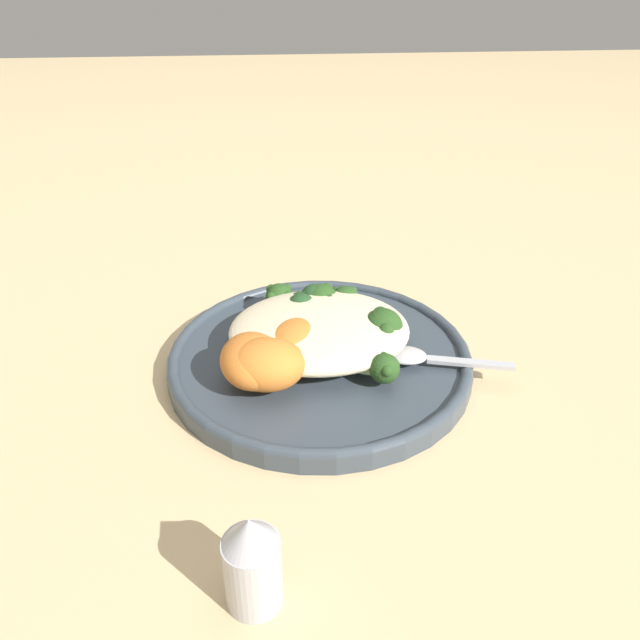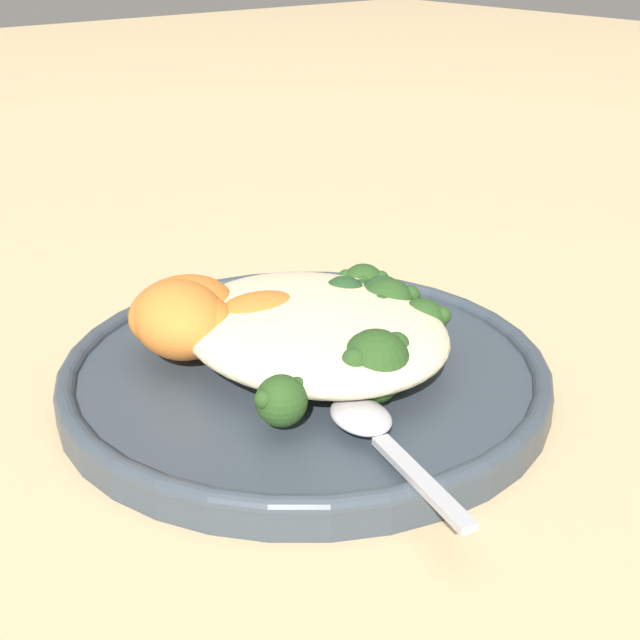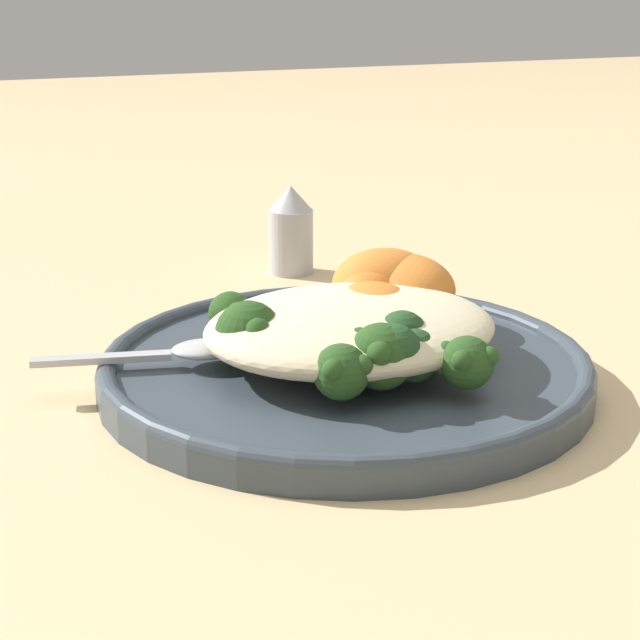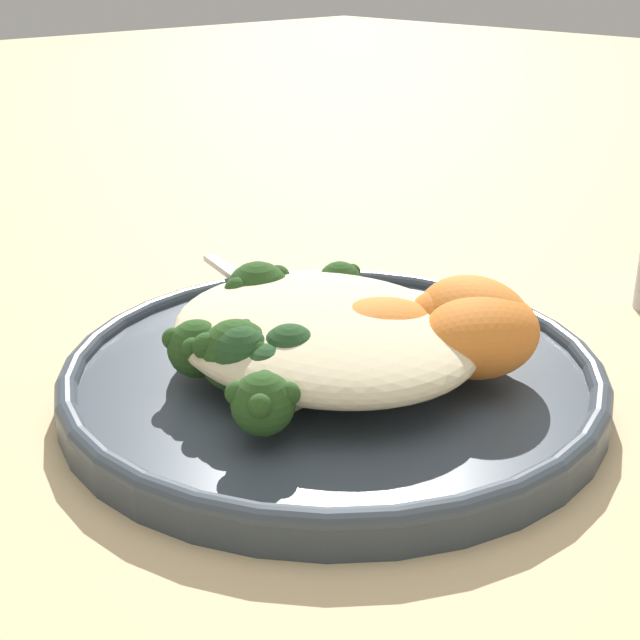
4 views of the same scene
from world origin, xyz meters
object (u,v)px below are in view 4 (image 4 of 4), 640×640
object	(u,v)px
quinoa_mound	(322,334)
broccoli_stalk_0	(347,302)
broccoli_stalk_6	(301,385)
kale_tuft	(266,359)
broccoli_stalk_1	(292,317)
broccoli_stalk_3	(280,337)
broccoli_stalk_4	(240,350)
broccoli_stalk_5	(261,355)
sweet_potato_chunk_0	(481,334)
spoon	(264,294)
sweet_potato_chunk_2	(379,334)
plate	(326,372)
sweet_potato_chunk_3	(461,323)
sweet_potato_chunk_1	(473,319)
broccoli_stalk_2	(275,305)

from	to	relation	value
quinoa_mound	broccoli_stalk_0	xyz separation A→B (m)	(0.03, -0.05, -0.01)
broccoli_stalk_6	kale_tuft	distance (m)	0.03
broccoli_stalk_1	broccoli_stalk_3	xyz separation A→B (m)	(-0.02, 0.03, 0.00)
broccoli_stalk_0	broccoli_stalk_4	world-z (taller)	broccoli_stalk_4
broccoli_stalk_5	sweet_potato_chunk_0	distance (m)	0.11
spoon	broccoli_stalk_6	bearing A→B (deg)	161.04
broccoli_stalk_6	spoon	xyz separation A→B (m)	(0.12, -0.08, -0.01)
quinoa_mound	broccoli_stalk_1	xyz separation A→B (m)	(0.04, -0.01, -0.01)
broccoli_stalk_5	sweet_potato_chunk_2	bearing A→B (deg)	176.95
plate	sweet_potato_chunk_3	xyz separation A→B (m)	(-0.05, -0.05, 0.03)
broccoli_stalk_1	broccoli_stalk_4	xyz separation A→B (m)	(-0.02, 0.05, 0.00)
sweet_potato_chunk_0	sweet_potato_chunk_1	world-z (taller)	sweet_potato_chunk_1
plate	broccoli_stalk_0	xyz separation A→B (m)	(0.03, -0.04, 0.02)
broccoli_stalk_6	spoon	world-z (taller)	broccoli_stalk_6
plate	spoon	bearing A→B (deg)	-17.95
broccoli_stalk_5	sweet_potato_chunk_2	xyz separation A→B (m)	(-0.02, -0.06, 0.00)
broccoli_stalk_5	spoon	distance (m)	0.12
broccoli_stalk_0	broccoli_stalk_4	distance (m)	0.09
broccoli_stalk_1	quinoa_mound	bearing A→B (deg)	157.26
broccoli_stalk_0	sweet_potato_chunk_3	xyz separation A→B (m)	(-0.08, -0.01, 0.01)
broccoli_stalk_2	spoon	xyz separation A→B (m)	(0.04, -0.03, -0.01)
sweet_potato_chunk_2	quinoa_mound	bearing A→B (deg)	44.93
quinoa_mound	broccoli_stalk_0	world-z (taller)	quinoa_mound
plate	broccoli_stalk_2	world-z (taller)	broccoli_stalk_2
plate	kale_tuft	bearing A→B (deg)	101.01
quinoa_mound	broccoli_stalk_5	world-z (taller)	broccoli_stalk_5
broccoli_stalk_3	sweet_potato_chunk_3	world-z (taller)	sweet_potato_chunk_3
broccoli_stalk_1	kale_tuft	world-z (taller)	kale_tuft
broccoli_stalk_3	sweet_potato_chunk_1	bearing A→B (deg)	-173.87
quinoa_mound	sweet_potato_chunk_0	xyz separation A→B (m)	(-0.06, -0.05, 0.00)
kale_tuft	spoon	distance (m)	0.12
broccoli_stalk_1	sweet_potato_chunk_1	world-z (taller)	sweet_potato_chunk_1
sweet_potato_chunk_1	kale_tuft	bearing A→B (deg)	65.98
broccoli_stalk_5	broccoli_stalk_6	world-z (taller)	broccoli_stalk_5
plate	quinoa_mound	world-z (taller)	quinoa_mound
plate	broccoli_stalk_4	xyz separation A→B (m)	(0.01, 0.05, 0.02)
broccoli_stalk_1	kale_tuft	distance (m)	0.07
broccoli_stalk_0	broccoli_stalk_4	bearing A→B (deg)	132.86
broccoli_stalk_2	broccoli_stalk_4	world-z (taller)	broccoli_stalk_2
broccoli_stalk_1	sweet_potato_chunk_0	distance (m)	0.11
sweet_potato_chunk_2	spoon	size ratio (longest dim) A/B	0.57
broccoli_stalk_3	sweet_potato_chunk_1	distance (m)	0.10
broccoli_stalk_0	broccoli_stalk_6	xyz separation A→B (m)	(-0.06, 0.09, 0.00)
quinoa_mound	broccoli_stalk_1	size ratio (longest dim) A/B	1.63
broccoli_stalk_4	spoon	distance (m)	0.10
sweet_potato_chunk_1	broccoli_stalk_6	bearing A→B (deg)	78.33
broccoli_stalk_0	broccoli_stalk_2	size ratio (longest dim) A/B	0.85
broccoli_stalk_4	broccoli_stalk_5	size ratio (longest dim) A/B	1.00
broccoli_stalk_6	broccoli_stalk_1	bearing A→B (deg)	-140.58
quinoa_mound	sweet_potato_chunk_3	xyz separation A→B (m)	(-0.04, -0.06, 0.00)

